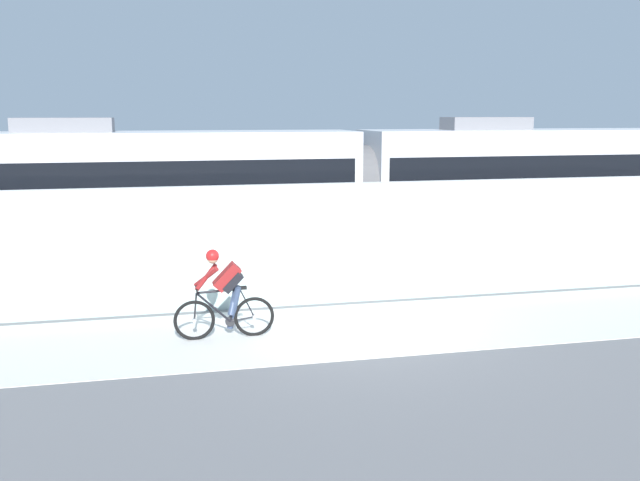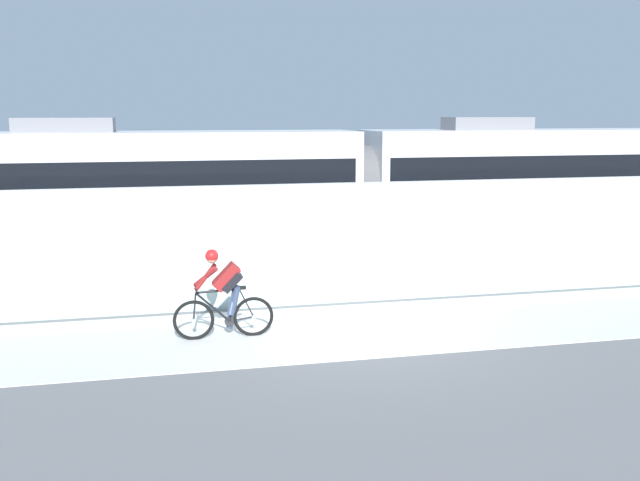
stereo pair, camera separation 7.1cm
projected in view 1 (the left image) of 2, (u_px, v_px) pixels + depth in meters
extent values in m
plane|color=slate|center=(356.00, 329.00, 12.92)|extent=(200.00, 200.00, 0.00)
cube|color=silver|center=(356.00, 329.00, 12.92)|extent=(32.00, 3.20, 0.01)
cube|color=#ADC6C1|center=(332.00, 279.00, 14.61)|extent=(32.00, 0.05, 1.03)
cube|color=silver|center=(314.00, 234.00, 16.22)|extent=(32.00, 0.36, 2.33)
cube|color=#595654|center=(294.00, 261.00, 18.81)|extent=(32.00, 0.08, 0.01)
cube|color=#595654|center=(285.00, 251.00, 20.19)|extent=(32.00, 0.08, 0.01)
cube|color=silver|center=(148.00, 192.00, 18.34)|extent=(11.00, 2.50, 3.10)
cube|color=black|center=(147.00, 178.00, 18.28)|extent=(10.56, 2.54, 1.04)
cube|color=orange|center=(150.00, 243.00, 18.59)|extent=(10.78, 2.53, 0.28)
cube|color=slate|center=(64.00, 125.00, 17.60)|extent=(2.40, 1.10, 0.36)
cube|color=#232326|center=(9.00, 255.00, 17.86)|extent=(1.40, 1.88, 0.20)
cylinder|color=black|center=(3.00, 263.00, 17.18)|extent=(0.60, 0.10, 0.60)
cylinder|color=black|center=(14.00, 252.00, 18.55)|extent=(0.60, 0.10, 0.60)
cube|color=#232326|center=(281.00, 244.00, 19.38)|extent=(1.40, 1.88, 0.20)
cylinder|color=black|center=(285.00, 251.00, 18.70)|extent=(0.60, 0.10, 0.60)
cylinder|color=black|center=(277.00, 241.00, 20.08)|extent=(0.60, 0.10, 0.60)
cube|color=silver|center=(545.00, 182.00, 20.83)|extent=(11.00, 2.50, 3.10)
cube|color=black|center=(546.00, 170.00, 20.77)|extent=(10.56, 2.54, 1.04)
cube|color=orange|center=(542.00, 227.00, 21.08)|extent=(10.78, 2.53, 0.28)
cube|color=slate|center=(486.00, 123.00, 20.09)|extent=(2.40, 1.10, 0.36)
cube|color=#232326|center=(432.00, 238.00, 20.35)|extent=(1.40, 1.88, 0.20)
cylinder|color=black|center=(442.00, 244.00, 19.67)|extent=(0.60, 0.10, 0.60)
cylinder|color=black|center=(423.00, 235.00, 21.05)|extent=(0.60, 0.10, 0.60)
cylinder|color=black|center=(629.00, 227.00, 22.57)|extent=(0.60, 0.10, 0.60)
cylinder|color=#59595B|center=(359.00, 186.00, 19.59)|extent=(0.60, 2.30, 2.30)
torus|color=black|center=(194.00, 320.00, 12.23)|extent=(0.72, 0.06, 0.72)
cylinder|color=#99999E|center=(194.00, 320.00, 12.23)|extent=(0.07, 0.10, 0.07)
torus|color=black|center=(254.00, 317.00, 12.45)|extent=(0.72, 0.06, 0.72)
cylinder|color=#99999E|center=(254.00, 317.00, 12.45)|extent=(0.07, 0.10, 0.07)
cylinder|color=black|center=(213.00, 307.00, 12.26)|extent=(0.60, 0.04, 0.58)
cylinder|color=black|center=(235.00, 305.00, 12.34)|extent=(0.22, 0.04, 0.59)
cylinder|color=black|center=(218.00, 291.00, 12.23)|extent=(0.76, 0.04, 0.07)
cylinder|color=black|center=(242.00, 319.00, 12.41)|extent=(0.43, 0.03, 0.09)
cylinder|color=black|center=(247.00, 303.00, 12.38)|extent=(0.27, 0.02, 0.53)
cylinder|color=black|center=(195.00, 307.00, 12.19)|extent=(0.08, 0.03, 0.49)
cube|color=black|center=(240.00, 288.00, 12.30)|extent=(0.24, 0.10, 0.05)
cylinder|color=black|center=(196.00, 288.00, 12.13)|extent=(0.03, 0.58, 0.03)
cylinder|color=#262628|center=(230.00, 321.00, 12.37)|extent=(0.18, 0.02, 0.18)
cube|color=maroon|center=(227.00, 277.00, 12.22)|extent=(0.50, 0.28, 0.51)
cube|color=black|center=(232.00, 281.00, 12.25)|extent=(0.38, 0.30, 0.38)
sphere|color=tan|center=(213.00, 258.00, 12.10)|extent=(0.20, 0.20, 0.20)
sphere|color=red|center=(212.00, 256.00, 12.10)|extent=(0.23, 0.23, 0.23)
cylinder|color=maroon|center=(206.00, 277.00, 12.14)|extent=(0.44, 0.41, 0.41)
cylinder|color=maroon|center=(206.00, 277.00, 12.14)|extent=(0.44, 0.41, 0.41)
cylinder|color=#384766|center=(234.00, 308.00, 12.34)|extent=(0.29, 0.33, 0.80)
cylinder|color=#384766|center=(234.00, 300.00, 12.32)|extent=(0.29, 0.33, 0.54)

